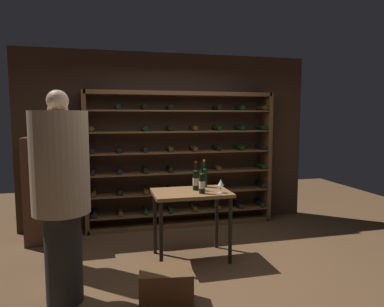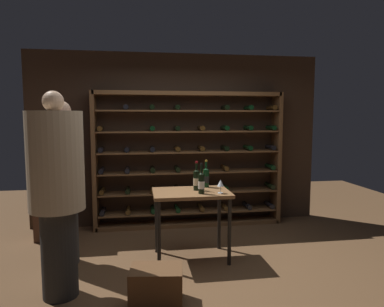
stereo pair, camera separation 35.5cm
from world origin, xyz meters
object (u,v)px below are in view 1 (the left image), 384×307
wine_crate (166,287)px  wine_bottle_red_label (196,179)px  wine_bottle_black_capsule (202,182)px  wine_glass_stemmed_right (221,183)px  wine_bottle_gold_foil (204,177)px  tasting_table (191,200)px  person_guest_plum_blouse (61,178)px  person_guest_blue_shirt (61,188)px  display_cabinet (42,191)px  wine_rack (182,161)px

wine_crate → wine_bottle_red_label: bearing=61.9°
wine_bottle_black_capsule → wine_glass_stemmed_right: 0.22m
wine_bottle_gold_foil → wine_bottle_black_capsule: wine_bottle_black_capsule is taller
tasting_table → wine_bottle_red_label: bearing=35.8°
tasting_table → wine_bottle_black_capsule: wine_bottle_black_capsule is taller
person_guest_plum_blouse → wine_glass_stemmed_right: 1.82m
wine_crate → person_guest_plum_blouse: bearing=133.4°
wine_crate → wine_glass_stemmed_right: 1.38m
wine_crate → wine_bottle_red_label: 1.41m
person_guest_blue_shirt → display_cabinet: (-0.46, 1.70, -0.36)m
wine_bottle_red_label → display_cabinet: bearing=153.5°
tasting_table → person_guest_plum_blouse: size_ratio=0.48×
person_guest_plum_blouse → wine_bottle_red_label: size_ratio=5.35×
wine_rack → wine_glass_stemmed_right: wine_rack is taller
wine_crate → display_cabinet: (-1.36, 1.98, 0.56)m
wine_crate → display_cabinet: display_cabinet is taller
display_cabinet → wine_bottle_red_label: (1.91, -0.95, 0.24)m
wine_rack → display_cabinet: size_ratio=2.03×
tasting_table → display_cabinet: display_cabinet is taller
display_cabinet → tasting_table: bearing=-28.6°
wine_rack → person_guest_plum_blouse: wine_rack is taller
wine_rack → tasting_table: 1.36m
person_guest_blue_shirt → person_guest_plum_blouse: (-0.10, 0.78, -0.03)m
wine_bottle_gold_foil → person_guest_plum_blouse: bearing=-175.6°
wine_crate → wine_glass_stemmed_right: wine_glass_stemmed_right is taller
wine_rack → wine_glass_stemmed_right: 1.48m
wine_bottle_black_capsule → wine_crate: bearing=-124.7°
person_guest_plum_blouse → wine_bottle_gold_foil: 1.71m
wine_crate → wine_bottle_black_capsule: 1.28m
wine_rack → display_cabinet: bearing=-171.4°
person_guest_blue_shirt → wine_crate: person_guest_blue_shirt is taller
tasting_table → wine_crate: bearing=-116.0°
wine_bottle_gold_foil → wine_glass_stemmed_right: wine_bottle_gold_foil is taller
display_cabinet → wine_bottle_red_label: 2.15m
display_cabinet → person_guest_blue_shirt: bearing=-74.9°
wine_crate → wine_bottle_black_capsule: bearing=55.3°
tasting_table → wine_bottle_red_label: 0.26m
wine_bottle_red_label → tasting_table: bearing=-144.2°
wine_crate → display_cabinet: size_ratio=0.33×
person_guest_blue_shirt → person_guest_plum_blouse: person_guest_blue_shirt is taller
wine_rack → tasting_table: bearing=-97.2°
tasting_table → person_guest_blue_shirt: bearing=-153.3°
wine_rack → person_guest_blue_shirt: wine_rack is taller
person_guest_plum_blouse → wine_bottle_red_label: person_guest_plum_blouse is taller
display_cabinet → wine_bottle_gold_foil: (2.06, -0.78, 0.24)m
person_guest_plum_blouse → wine_bottle_black_capsule: bearing=34.6°
wine_crate → wine_bottle_gold_foil: (0.70, 1.19, 0.79)m
person_guest_plum_blouse → wine_bottle_black_capsule: 1.60m
wine_bottle_red_label → wine_bottle_black_capsule: size_ratio=0.99×
person_guest_blue_shirt → display_cabinet: size_ratio=1.35×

